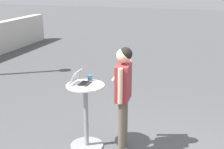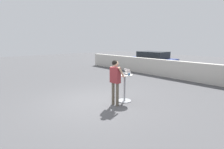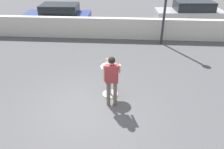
{
  "view_description": "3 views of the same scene",
  "coord_description": "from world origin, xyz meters",
  "px_view_note": "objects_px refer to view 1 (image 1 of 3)",
  "views": [
    {
      "loc": [
        -3.6,
        -0.82,
        2.63
      ],
      "look_at": [
        0.71,
        0.55,
        1.23
      ],
      "focal_mm": 50.0,
      "sensor_mm": 36.0,
      "label": 1
    },
    {
      "loc": [
        5.17,
        -3.78,
        2.32
      ],
      "look_at": [
        0.49,
        0.38,
        1.12
      ],
      "focal_mm": 28.0,
      "sensor_mm": 36.0,
      "label": 2
    },
    {
      "loc": [
        1.08,
        -5.13,
        4.21
      ],
      "look_at": [
        0.68,
        0.47,
        1.04
      ],
      "focal_mm": 35.0,
      "sensor_mm": 36.0,
      "label": 3
    }
  ],
  "objects_px": {
    "cafe_table": "(86,114)",
    "coffee_mug": "(90,78)",
    "laptop": "(81,81)",
    "standing_person": "(123,87)"
  },
  "relations": [
    {
      "from": "cafe_table",
      "to": "coffee_mug",
      "type": "xyz_separation_m",
      "value": [
        0.21,
        0.01,
        0.54
      ]
    },
    {
      "from": "laptop",
      "to": "standing_person",
      "type": "relative_size",
      "value": 0.19
    },
    {
      "from": "cafe_table",
      "to": "laptop",
      "type": "bearing_deg",
      "value": 89.38
    },
    {
      "from": "cafe_table",
      "to": "standing_person",
      "type": "height_order",
      "value": "standing_person"
    },
    {
      "from": "laptop",
      "to": "coffee_mug",
      "type": "bearing_deg",
      "value": -14.78
    },
    {
      "from": "standing_person",
      "to": "cafe_table",
      "type": "bearing_deg",
      "value": 99.12
    },
    {
      "from": "laptop",
      "to": "coffee_mug",
      "type": "xyz_separation_m",
      "value": [
        0.21,
        -0.06,
        -0.0
      ]
    },
    {
      "from": "coffee_mug",
      "to": "standing_person",
      "type": "relative_size",
      "value": 0.06
    },
    {
      "from": "cafe_table",
      "to": "standing_person",
      "type": "relative_size",
      "value": 0.63
    },
    {
      "from": "cafe_table",
      "to": "coffee_mug",
      "type": "relative_size",
      "value": 9.77
    }
  ]
}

